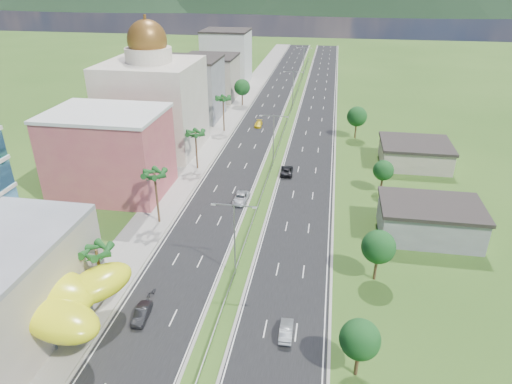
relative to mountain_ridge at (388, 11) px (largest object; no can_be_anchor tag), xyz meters
The scene contains 33 objects.
ground 453.98m from the mountain_ridge, 97.59° to the right, with size 500.00×500.00×0.00m, color #2D5119.
road_left 366.27m from the mountain_ridge, 100.62° to the right, with size 11.00×260.00×0.04m, color black.
road_right 363.81m from the mountain_ridge, 98.30° to the right, with size 11.00×260.00×0.04m, color black.
sidewalk_left 368.14m from the mountain_ridge, 102.07° to the right, with size 7.00×260.00×0.12m, color gray.
median_guardrail 382.74m from the mountain_ridge, 99.02° to the right, with size 0.10×216.06×0.76m.
streetlight_median_b 444.12m from the mountain_ridge, 97.77° to the right, with size 6.04×0.25×11.00m.
streetlight_median_c 404.53m from the mountain_ridge, 98.53° to the right, with size 6.04×0.25×11.00m.
streetlight_median_d 360.10m from the mountain_ridge, 99.59° to the right, with size 6.04×0.25×11.00m.
streetlight_median_e 315.83m from the mountain_ridge, 100.95° to the right, with size 6.04×0.25×11.00m.
lime_canopy 461.02m from the mountain_ridge, 99.99° to the right, with size 18.00×15.00×7.40m.
pink_shophouse 427.23m from the mountain_ridge, 101.89° to the right, with size 20.00×15.00×15.00m, color #B94C59.
domed_building 404.84m from the mountain_ridge, 102.56° to the right, with size 20.00×20.00×28.70m.
midrise_grey 380.17m from the mountain_ridge, 103.23° to the right, with size 16.00×15.00×16.00m, color gray.
midrise_beige 358.77m from the mountain_ridge, 104.04° to the right, with size 16.00×15.00×13.00m, color #A29886.
midrise_white 336.56m from the mountain_ridge, 104.99° to the right, with size 16.00×15.00×18.00m, color silver.
shed_near 426.21m from the mountain_ridge, 94.31° to the right, with size 15.00×10.00×5.00m, color gray.
shed_far 396.14m from the mountain_ridge, 94.34° to the right, with size 14.00×12.00×4.40m, color #A29886.
palm_tree_b 454.37m from the mountain_ridge, 99.57° to the right, with size 3.60×3.60×8.10m.
palm_tree_c 434.69m from the mountain_ridge, 100.00° to the right, with size 3.60×3.60×9.60m.
palm_tree_d 412.05m from the mountain_ridge, 100.56° to the right, with size 3.60×3.60×8.60m.
palm_tree_e 387.52m from the mountain_ridge, 101.24° to the right, with size 3.60×3.60×9.40m.
leafy_tree_lfar 362.98m from the mountain_ridge, 102.01° to the right, with size 4.90×4.90×8.05m.
leafy_tree_ra 457.15m from the mountain_ridge, 95.52° to the right, with size 4.20×4.20×6.90m.
leafy_tree_rb 439.95m from the mountain_ridge, 95.35° to the right, with size 4.55×4.55×7.47m.
leafy_tree_rc 411.78m from the mountain_ridge, 95.30° to the right, with size 3.85×3.85×6.33m.
leafy_tree_rd 382.35m from the mountain_ridge, 96.31° to the right, with size 4.90×4.90×8.05m.
mountain_ridge is the anchor object (origin of this frame).
car_dark_left 455.96m from the mountain_ridge, 98.75° to the right, with size 1.50×4.30×1.42m, color black.
car_silver_mid_left 423.26m from the mountain_ridge, 98.62° to the right, with size 2.42×5.25×1.46m, color #B2B4BB.
car_yellow_far_left 380.74m from the mountain_ridge, 100.18° to the right, with size 1.83×4.51×1.31m, color yellow.
car_silver_right 453.58m from the mountain_ridge, 96.56° to the right, with size 1.47×4.21×1.39m, color #95989C.
car_dark_far_right 408.66m from the mountain_ridge, 97.95° to the right, with size 2.51×5.44×1.51m, color black.
motorcycle 452.05m from the mountain_ridge, 98.87° to the right, with size 0.64×2.11×1.35m, color black.
Camera 1 is at (11.34, -40.73, 38.35)m, focal length 32.00 mm.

